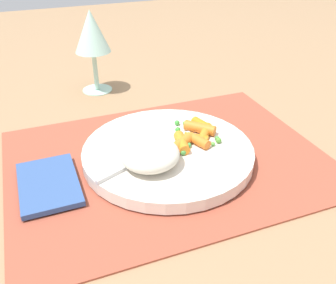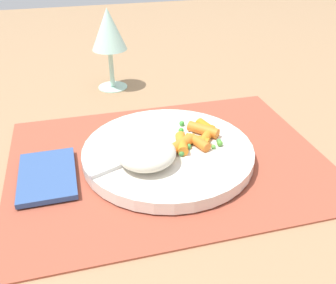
% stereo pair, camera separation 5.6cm
% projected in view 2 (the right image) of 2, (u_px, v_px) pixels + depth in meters
% --- Properties ---
extents(ground_plane, '(2.40, 2.40, 0.00)m').
position_uv_depth(ground_plane, '(168.00, 161.00, 0.60)').
color(ground_plane, '#997551').
extents(placemat, '(0.49, 0.37, 0.01)m').
position_uv_depth(placemat, '(168.00, 159.00, 0.60)').
color(placemat, '#9E4733').
rests_on(placemat, ground_plane).
extents(plate, '(0.26, 0.26, 0.02)m').
position_uv_depth(plate, '(168.00, 153.00, 0.59)').
color(plate, silver).
rests_on(plate, placemat).
extents(rice_mound, '(0.09, 0.08, 0.04)m').
position_uv_depth(rice_mound, '(146.00, 153.00, 0.54)').
color(rice_mound, beige).
rests_on(rice_mound, plate).
extents(carrot_portion, '(0.10, 0.08, 0.02)m').
position_uv_depth(carrot_portion, '(196.00, 137.00, 0.60)').
color(carrot_portion, orange).
rests_on(carrot_portion, plate).
extents(pea_scatter, '(0.08, 0.10, 0.01)m').
position_uv_depth(pea_scatter, '(194.00, 137.00, 0.60)').
color(pea_scatter, '#59A341').
rests_on(pea_scatter, plate).
extents(fork, '(0.18, 0.08, 0.01)m').
position_uv_depth(fork, '(158.00, 150.00, 0.57)').
color(fork, silver).
rests_on(fork, plate).
extents(wine_glass, '(0.07, 0.07, 0.17)m').
position_uv_depth(wine_glass, '(108.00, 32.00, 0.78)').
color(wine_glass, '#B2E0CC').
rests_on(wine_glass, ground_plane).
extents(napkin, '(0.08, 0.12, 0.01)m').
position_uv_depth(napkin, '(47.00, 175.00, 0.55)').
color(napkin, '#33518C').
rests_on(napkin, placemat).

